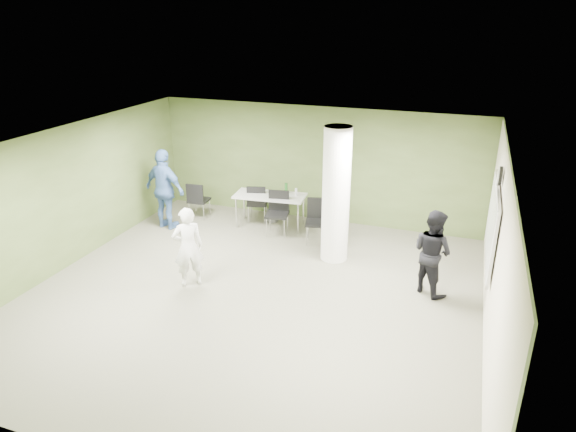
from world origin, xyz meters
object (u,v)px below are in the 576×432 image
at_px(woman_white, 188,247).
at_px(man_blue, 165,190).
at_px(folding_table, 271,197).
at_px(man_black, 432,252).
at_px(chair_back_left, 197,198).

xyz_separation_m(woman_white, man_blue, (-1.90, 2.24, 0.18)).
relative_size(folding_table, man_black, 1.08).
height_order(folding_table, man_black, man_black).
xyz_separation_m(man_black, man_blue, (-6.18, 0.99, 0.16)).
xyz_separation_m(folding_table, man_black, (3.89, -1.91, 0.06)).
relative_size(woman_white, man_blue, 0.81).
bearing_deg(man_black, folding_table, 10.63).
xyz_separation_m(woman_white, man_black, (4.28, 1.26, 0.03)).
height_order(chair_back_left, man_black, man_black).
height_order(chair_back_left, man_blue, man_blue).
distance_m(folding_table, man_black, 4.34).
height_order(folding_table, man_blue, man_blue).
bearing_deg(man_blue, man_black, -177.04).
bearing_deg(man_blue, folding_table, -146.00).
distance_m(folding_table, woman_white, 3.19).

